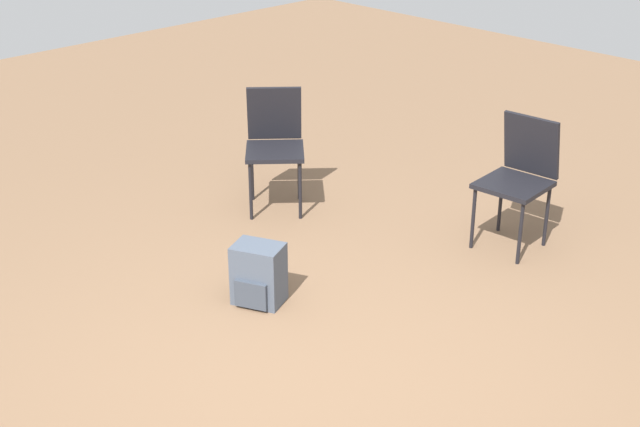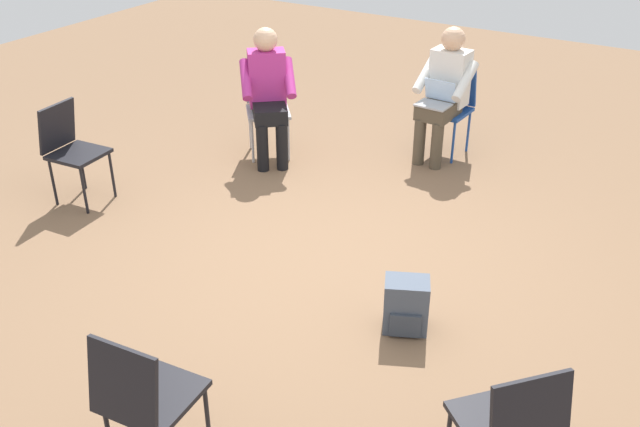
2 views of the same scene
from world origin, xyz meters
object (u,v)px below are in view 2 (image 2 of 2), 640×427
(chair_east, at_px, (143,395))
(person_in_magenta, at_px, (268,89))
(chair_west, at_px, (451,103))
(person_with_laptop, at_px, (445,88))
(chair_northeast, at_px, (512,426))
(backpack_near_laptop_user, at_px, (406,308))
(chair_south, at_px, (71,146))
(chair_southwest, at_px, (267,103))

(chair_east, xyz_separation_m, person_in_magenta, (-3.43, -1.63, 0.20))
(chair_east, relative_size, chair_west, 1.00)
(person_with_laptop, xyz_separation_m, person_in_magenta, (0.87, -1.39, 0.00))
(chair_east, height_order, chair_northeast, same)
(person_in_magenta, xyz_separation_m, backpack_near_laptop_user, (1.74, 2.23, -0.54))
(chair_east, bearing_deg, chair_south, 139.32)
(chair_east, xyz_separation_m, person_with_laptop, (-4.30, -0.25, 0.20))
(chair_south, bearing_deg, chair_east, 49.72)
(chair_east, height_order, backpack_near_laptop_user, chair_east)
(chair_southwest, height_order, person_in_magenta, person_in_magenta)
(chair_south, height_order, backpack_near_laptop_user, chair_south)
(chair_west, height_order, chair_northeast, same)
(chair_west, distance_m, chair_south, 3.48)
(chair_south, relative_size, person_in_magenta, 0.69)
(chair_northeast, xyz_separation_m, person_in_magenta, (-2.73, -3.18, 0.20))
(chair_west, height_order, backpack_near_laptop_user, chair_west)
(chair_west, xyz_separation_m, person_with_laptop, (0.17, -0.01, 0.20))
(chair_east, height_order, person_in_magenta, person_in_magenta)
(chair_northeast, distance_m, chair_southwest, 4.36)
(person_in_magenta, height_order, backpack_near_laptop_user, person_in_magenta)
(chair_south, xyz_separation_m, chair_northeast, (1.18, 4.12, 0.00))
(backpack_near_laptop_user, bearing_deg, chair_south, -93.48)
(person_with_laptop, height_order, person_in_magenta, same)
(chair_east, bearing_deg, chair_northeast, 19.81)
(chair_west, distance_m, chair_northeast, 4.17)
(chair_northeast, xyz_separation_m, chair_southwest, (-2.86, -3.29, 0.00))
(chair_west, bearing_deg, chair_east, 96.83)
(chair_south, height_order, chair_southwest, same)
(chair_west, distance_m, person_with_laptop, 0.26)
(backpack_near_laptop_user, bearing_deg, person_with_laptop, -162.07)
(chair_south, bearing_deg, chair_west, 133.89)
(chair_southwest, relative_size, person_in_magenta, 0.69)
(chair_northeast, relative_size, chair_southwest, 1.00)
(chair_east, distance_m, person_with_laptop, 4.31)
(chair_northeast, xyz_separation_m, backpack_near_laptop_user, (-0.99, -0.96, -0.34))
(chair_east, distance_m, person_in_magenta, 3.80)
(chair_west, distance_m, chair_southwest, 1.76)
(chair_southwest, distance_m, backpack_near_laptop_user, 3.01)
(person_in_magenta, relative_size, backpack_near_laptop_user, 3.44)
(chair_southwest, height_order, person_with_laptop, person_with_laptop)
(chair_south, distance_m, chair_southwest, 1.87)
(chair_east, relative_size, chair_southwest, 1.00)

